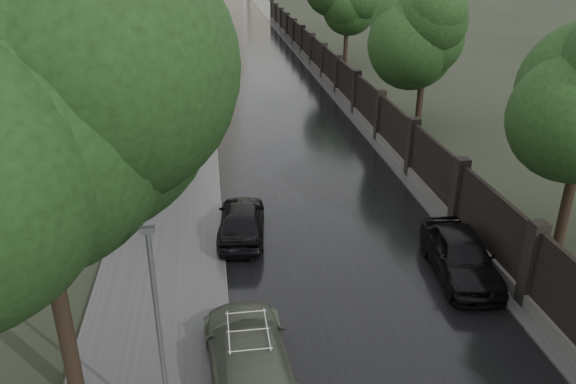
{
  "coord_description": "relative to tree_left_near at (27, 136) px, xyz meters",
  "views": [
    {
      "loc": [
        -4.15,
        -7.56,
        9.74
      ],
      "look_at": [
        -1.59,
        10.64,
        1.5
      ],
      "focal_mm": 35.0,
      "sensor_mm": 36.0,
      "label": 1
    }
  ],
  "objects": [
    {
      "name": "tree_left_near",
      "position": [
        0.0,
        0.0,
        0.0
      ],
      "size": [
        5.44,
        5.44,
        9.16
      ],
      "color": "black",
      "rests_on": "ground"
    },
    {
      "name": "volga_sedan",
      "position": [
        4.0,
        0.05,
        -5.71
      ],
      "size": [
        2.26,
        4.97,
        1.41
      ],
      "primitive_type": "imported",
      "rotation": [
        0.0,
        0.0,
        3.2
      ],
      "color": "#444A3B",
      "rests_on": "ground"
    },
    {
      "name": "hatchback_left",
      "position": [
        4.28,
        7.28,
        -5.73
      ],
      "size": [
        2.03,
        4.18,
        1.37
      ],
      "primitive_type": "imported",
      "rotation": [
        0.0,
        0.0,
        3.04
      ],
      "color": "black",
      "rests_on": "ground"
    },
    {
      "name": "car_right_near",
      "position": [
        10.95,
        3.8,
        -5.69
      ],
      "size": [
        2.06,
        4.41,
        1.46
      ],
      "primitive_type": "imported",
      "rotation": [
        0.0,
        0.0,
        -0.08
      ],
      "color": "black",
      "rests_on": "ground"
    },
    {
      "name": "lamp_post",
      "position": [
        2.2,
        -1.5,
        -3.75
      ],
      "size": [
        0.25,
        0.12,
        5.11
      ],
      "color": "#59595E",
      "rests_on": "ground"
    },
    {
      "name": "fence_right",
      "position": [
        12.2,
        29.01,
        -5.41
      ],
      "size": [
        0.45,
        75.72,
        2.7
      ],
      "color": "#383533",
      "rests_on": "ground"
    },
    {
      "name": "tree_right_c",
      "position": [
        15.1,
        37.0,
        -1.47
      ],
      "size": [
        4.08,
        4.08,
        7.01
      ],
      "color": "black",
      "rests_on": "ground"
    },
    {
      "name": "tree_right_b",
      "position": [
        15.1,
        19.0,
        -1.47
      ],
      "size": [
        4.08,
        4.08,
        7.01
      ],
      "color": "black",
      "rests_on": "ground"
    },
    {
      "name": "tree_left_far",
      "position": [
        -0.4,
        27.0,
        -1.18
      ],
      "size": [
        4.25,
        4.25,
        7.39
      ],
      "color": "black",
      "rests_on": "ground"
    },
    {
      "name": "traffic_light",
      "position": [
        3.3,
        21.99,
        -4.02
      ],
      "size": [
        0.16,
        0.32,
        4.0
      ],
      "color": "#59595E",
      "rests_on": "ground"
    }
  ]
}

